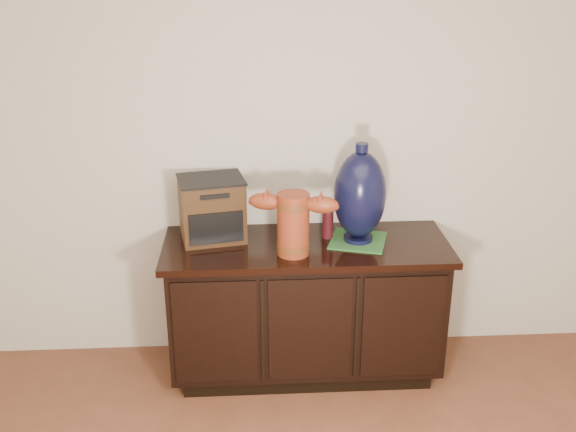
{
  "coord_description": "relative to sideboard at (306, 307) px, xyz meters",
  "views": [
    {
      "loc": [
        -0.28,
        -0.89,
        2.16
      ],
      "look_at": [
        -0.1,
        2.18,
        0.93
      ],
      "focal_mm": 42.0,
      "sensor_mm": 36.0,
      "label": 1
    }
  ],
  "objects": [
    {
      "name": "green_mat",
      "position": [
        0.27,
        0.01,
        0.37
      ],
      "size": [
        0.34,
        0.34,
        0.01
      ],
      "primitive_type": "cube",
      "rotation": [
        0.0,
        0.0,
        -0.29
      ],
      "color": "#2A5C29",
      "rests_on": "sideboard"
    },
    {
      "name": "spray_can",
      "position": [
        0.12,
        0.07,
        0.45
      ],
      "size": [
        0.06,
        0.06,
        0.17
      ],
      "color": "maroon",
      "rests_on": "sideboard"
    },
    {
      "name": "terracotta_vessel",
      "position": [
        -0.08,
        -0.12,
        0.55
      ],
      "size": [
        0.45,
        0.19,
        0.31
      ],
      "rotation": [
        0.0,
        0.0,
        -0.23
      ],
      "color": "maroon",
      "rests_on": "sideboard"
    },
    {
      "name": "tv_radio",
      "position": [
        -0.48,
        0.1,
        0.53
      ],
      "size": [
        0.37,
        0.32,
        0.33
      ],
      "rotation": [
        0.0,
        0.0,
        0.19
      ],
      "color": "#38210E",
      "rests_on": "sideboard"
    },
    {
      "name": "lamp_base",
      "position": [
        0.27,
        0.01,
        0.62
      ],
      "size": [
        0.33,
        0.33,
        0.51
      ],
      "rotation": [
        0.0,
        0.0,
        -0.29
      ],
      "color": "black",
      "rests_on": "green_mat"
    },
    {
      "name": "sideboard",
      "position": [
        0.0,
        0.0,
        0.0
      ],
      "size": [
        1.46,
        0.56,
        0.75
      ],
      "color": "black",
      "rests_on": "ground"
    }
  ]
}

